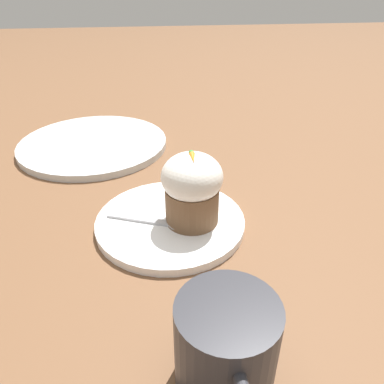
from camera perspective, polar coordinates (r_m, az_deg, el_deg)
name	(u,v)px	position (r m, az deg, el deg)	size (l,w,h in m)	color
ground_plane	(170,225)	(0.53, -3.30, -5.10)	(4.00, 4.00, 0.00)	brown
dessert_plate	(170,222)	(0.53, -3.32, -4.58)	(0.21, 0.21, 0.01)	white
carrot_cake	(192,188)	(0.49, 0.00, 0.63)	(0.08, 0.08, 0.10)	brown
spoon	(174,222)	(0.51, -2.81, -4.59)	(0.07, 0.13, 0.01)	#B7B7BC
coffee_cup	(226,348)	(0.33, 5.28, -22.59)	(0.12, 0.09, 0.09)	#2D2D33
side_plate	(93,144)	(0.78, -14.80, 7.08)	(0.29, 0.29, 0.01)	silver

